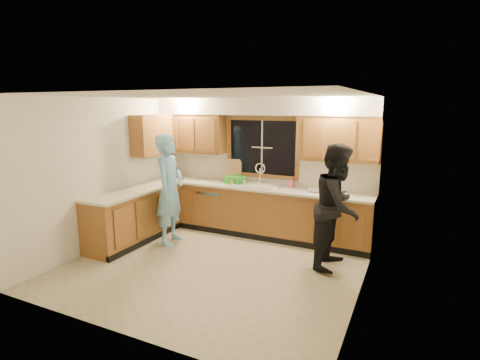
% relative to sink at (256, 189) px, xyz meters
% --- Properties ---
extents(floor, '(4.20, 4.20, 0.00)m').
position_rel_sink_xyz_m(floor, '(0.00, -1.60, -0.86)').
color(floor, '#C0B393').
rests_on(floor, ground).
extents(ceiling, '(4.20, 4.20, 0.00)m').
position_rel_sink_xyz_m(ceiling, '(0.00, -1.60, 1.64)').
color(ceiling, white).
extents(wall_back, '(4.20, 0.00, 4.20)m').
position_rel_sink_xyz_m(wall_back, '(0.00, 0.30, 0.39)').
color(wall_back, white).
rests_on(wall_back, ground).
extents(wall_left, '(0.00, 3.80, 3.80)m').
position_rel_sink_xyz_m(wall_left, '(-2.10, -1.60, 0.39)').
color(wall_left, white).
rests_on(wall_left, ground).
extents(wall_right, '(0.00, 3.80, 3.80)m').
position_rel_sink_xyz_m(wall_right, '(2.10, -1.60, 0.39)').
color(wall_right, white).
rests_on(wall_right, ground).
extents(base_cabinets_back, '(4.20, 0.60, 0.88)m').
position_rel_sink_xyz_m(base_cabinets_back, '(0.00, -0.00, -0.42)').
color(base_cabinets_back, '#965F2B').
rests_on(base_cabinets_back, ground).
extents(base_cabinets_left, '(0.60, 1.90, 0.88)m').
position_rel_sink_xyz_m(base_cabinets_left, '(-1.80, -1.25, -0.42)').
color(base_cabinets_left, '#965F2B').
rests_on(base_cabinets_left, ground).
extents(countertop_back, '(4.20, 0.63, 0.04)m').
position_rel_sink_xyz_m(countertop_back, '(0.00, -0.02, 0.04)').
color(countertop_back, beige).
rests_on(countertop_back, base_cabinets_back).
extents(countertop_left, '(0.63, 1.90, 0.04)m').
position_rel_sink_xyz_m(countertop_left, '(-1.79, -1.25, 0.04)').
color(countertop_left, beige).
rests_on(countertop_left, base_cabinets_left).
extents(upper_cabinets_left, '(1.35, 0.33, 0.75)m').
position_rel_sink_xyz_m(upper_cabinets_left, '(-1.43, 0.13, 0.96)').
color(upper_cabinets_left, '#965F2B').
rests_on(upper_cabinets_left, wall_back).
extents(upper_cabinets_right, '(1.35, 0.33, 0.75)m').
position_rel_sink_xyz_m(upper_cabinets_right, '(1.43, 0.13, 0.96)').
color(upper_cabinets_right, '#965F2B').
rests_on(upper_cabinets_right, wall_back).
extents(upper_cabinets_return, '(0.33, 0.90, 0.75)m').
position_rel_sink_xyz_m(upper_cabinets_return, '(-1.94, -0.48, 0.96)').
color(upper_cabinets_return, '#965F2B').
rests_on(upper_cabinets_return, wall_left).
extents(soffit, '(4.20, 0.35, 0.30)m').
position_rel_sink_xyz_m(soffit, '(0.00, 0.12, 1.49)').
color(soffit, silver).
rests_on(soffit, wall_back).
extents(window_frame, '(1.44, 0.03, 1.14)m').
position_rel_sink_xyz_m(window_frame, '(0.00, 0.29, 0.74)').
color(window_frame, black).
rests_on(window_frame, wall_back).
extents(sink, '(0.86, 0.52, 0.57)m').
position_rel_sink_xyz_m(sink, '(0.00, 0.00, 0.00)').
color(sink, white).
rests_on(sink, countertop_back).
extents(dishwasher, '(0.60, 0.56, 0.82)m').
position_rel_sink_xyz_m(dishwasher, '(-0.85, -0.01, -0.45)').
color(dishwasher, white).
rests_on(dishwasher, floor).
extents(stove, '(0.58, 0.75, 0.90)m').
position_rel_sink_xyz_m(stove, '(-1.80, -1.82, -0.41)').
color(stove, white).
rests_on(stove, floor).
extents(man, '(0.58, 0.77, 1.90)m').
position_rel_sink_xyz_m(man, '(-1.15, -1.05, 0.09)').
color(man, '#7ABDE7').
rests_on(man, floor).
extents(woman, '(0.78, 0.96, 1.84)m').
position_rel_sink_xyz_m(woman, '(1.64, -0.80, 0.06)').
color(woman, black).
rests_on(woman, floor).
extents(knife_block, '(0.14, 0.13, 0.23)m').
position_rel_sink_xyz_m(knife_block, '(-1.85, 0.07, 0.17)').
color(knife_block, '#995E2A').
rests_on(knife_block, countertop_back).
extents(cutting_board, '(0.34, 0.20, 0.43)m').
position_rel_sink_xyz_m(cutting_board, '(-0.58, 0.22, 0.27)').
color(cutting_board, tan).
rests_on(cutting_board, countertop_back).
extents(dish_crate, '(0.37, 0.36, 0.15)m').
position_rel_sink_xyz_m(dish_crate, '(-0.43, 0.02, 0.13)').
color(dish_crate, green).
rests_on(dish_crate, countertop_back).
extents(soap_bottle, '(0.09, 0.09, 0.19)m').
position_rel_sink_xyz_m(soap_bottle, '(0.61, 0.19, 0.15)').
color(soap_bottle, '#EF5A96').
rests_on(soap_bottle, countertop_back).
extents(bowl, '(0.23, 0.23, 0.06)m').
position_rel_sink_xyz_m(bowl, '(1.10, -0.01, 0.08)').
color(bowl, silver).
rests_on(bowl, countertop_back).
extents(can_left, '(0.08, 0.08, 0.11)m').
position_rel_sink_xyz_m(can_left, '(-0.41, -0.15, 0.11)').
color(can_left, '#C0AD93').
rests_on(can_left, countertop_back).
extents(can_right, '(0.08, 0.08, 0.13)m').
position_rel_sink_xyz_m(can_right, '(-0.20, -0.08, 0.12)').
color(can_right, '#C0AD93').
rests_on(can_right, countertop_back).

